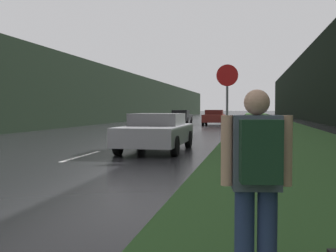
% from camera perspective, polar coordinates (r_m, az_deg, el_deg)
% --- Properties ---
extents(grass_verge, '(6.00, 240.00, 0.02)m').
position_cam_1_polar(grass_verge, '(39.35, 13.56, 0.16)').
color(grass_verge, '#26471E').
rests_on(grass_verge, ground_plane).
extents(lane_stripe_c, '(0.12, 3.00, 0.01)m').
position_cam_1_polar(lane_stripe_c, '(13.27, -11.61, -4.01)').
color(lane_stripe_c, silver).
rests_on(lane_stripe_c, ground_plane).
extents(lane_stripe_d, '(0.12, 3.00, 0.01)m').
position_cam_1_polar(lane_stripe_d, '(19.88, -3.82, -1.87)').
color(lane_stripe_d, silver).
rests_on(lane_stripe_d, ground_plane).
extents(lane_stripe_e, '(0.12, 3.00, 0.01)m').
position_cam_1_polar(lane_stripe_e, '(26.69, 0.04, -0.79)').
color(lane_stripe_e, silver).
rests_on(lane_stripe_e, ground_plane).
extents(treeline_far_side, '(2.00, 140.00, 5.75)m').
position_cam_1_polar(treeline_far_side, '(51.51, -5.81, 3.91)').
color(treeline_far_side, black).
rests_on(treeline_far_side, ground_plane).
extents(treeline_near_side, '(2.00, 140.00, 8.82)m').
position_cam_1_polar(treeline_near_side, '(49.98, 20.03, 5.59)').
color(treeline_near_side, black).
rests_on(treeline_near_side, ground_plane).
extents(stop_sign, '(0.65, 0.07, 2.79)m').
position_cam_1_polar(stop_sign, '(12.79, 8.01, 3.37)').
color(stop_sign, slate).
rests_on(stop_sign, ground_plane).
extents(hitchhiker_with_backpack, '(0.56, 0.44, 1.61)m').
position_cam_1_polar(hitchhiker_with_backpack, '(3.39, 11.97, -6.73)').
color(hitchhiker_with_backpack, navy).
rests_on(hitchhiker_with_backpack, ground_plane).
extents(car_passing_near, '(2.03, 4.65, 1.30)m').
position_cam_1_polar(car_passing_near, '(14.56, -1.57, -0.76)').
color(car_passing_near, '#9E9EA3').
rests_on(car_passing_near, ground_plane).
extents(car_passing_far, '(1.89, 4.29, 1.36)m').
position_cam_1_polar(car_passing_far, '(38.05, 6.25, 1.18)').
color(car_passing_far, maroon).
rests_on(car_passing_far, ground_plane).
extents(car_oncoming, '(1.93, 4.55, 1.33)m').
position_cam_1_polar(car_oncoming, '(43.49, 1.77, 1.31)').
color(car_oncoming, black).
rests_on(car_oncoming, ground_plane).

